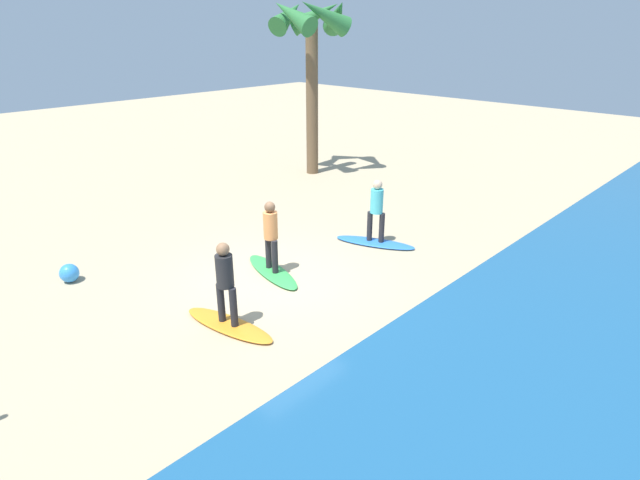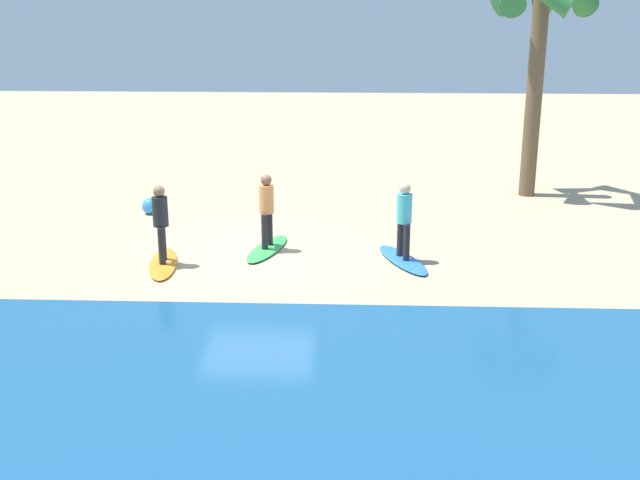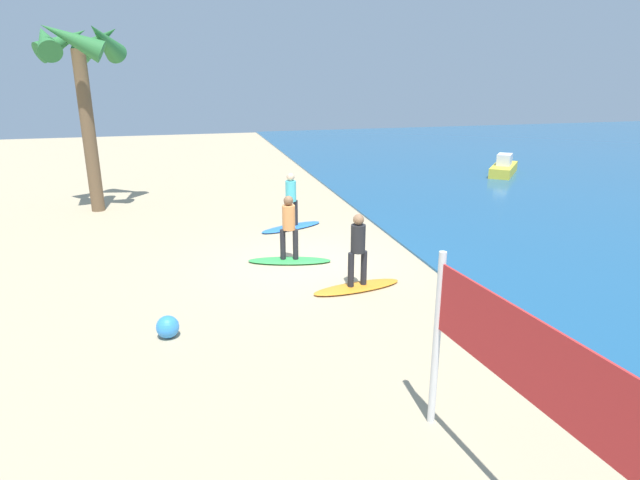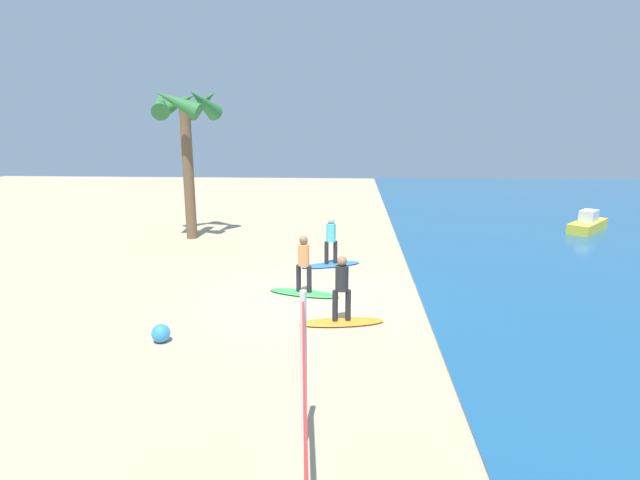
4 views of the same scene
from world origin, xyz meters
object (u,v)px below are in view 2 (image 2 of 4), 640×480
Objects in this scene: surfboard_green at (267,248)px; surfer_orange at (161,218)px; beach_ball at (150,206)px; surfer_green at (267,206)px; surfboard_blue at (403,260)px; surfboard_orange at (163,264)px; palm_tree at (541,12)px; surfer_blue at (404,215)px.

surfer_orange reaches higher than surfboard_green.
beach_ball is at bearing -116.91° from surfboard_green.
surfboard_blue is at bearing 167.54° from surfer_green.
surfer_green reaches higher than surfboard_orange.
surfboard_blue is 0.33× the size of palm_tree.
surfer_orange is (-0.00, 0.00, 0.99)m from surfboard_orange.
surfboard_blue and surfboard_orange have the same top height.
surfboard_green is 1.00× the size of surfboard_orange.
surfboard_blue is at bearing 91.67° from surfboard_green.
surfer_blue is at bearing 57.51° from palm_tree.
surfboard_orange is (5.05, 0.46, 0.00)m from surfboard_blue.
surfboard_orange is (2.08, 1.12, -0.99)m from surfer_green.
surfer_orange is at bearing 28.25° from surfer_green.
surfboard_blue and surfboard_green have the same top height.
surfer_green reaches higher than beach_ball.
surfer_green is (2.97, -0.66, 0.00)m from surfer_blue.
beach_ball is (1.29, -4.06, 0.16)m from surfboard_orange.
surfer_green is 9.58m from palm_tree.
surfboard_blue is 5.17m from surfer_orange.
palm_tree reaches higher than surfer_green.
surfboard_orange is at bearing -106.42° from surfboard_blue.
palm_tree is (-8.92, -6.53, 4.98)m from surfboard_orange.
surfer_blue is 3.04m from surfer_green.
palm_tree is at bearing 125.87° from surfboard_blue.
surfer_green is (0.00, 0.00, 0.99)m from surfboard_green.
surfer_orange is at bearing -47.62° from surfboard_green.
palm_tree reaches higher than surfer_blue.
palm_tree is at bearing 117.03° from surfboard_orange.
palm_tree reaches higher than surfboard_orange.
surfer_blue and surfer_orange have the same top height.
surfboard_green is 5.05× the size of beach_ball.
surfboard_green is 2.56m from surfer_orange.
surfboard_green is 4.48m from beach_ball.
surfer_blue reaches higher than surfboard_orange.
surfer_blue is at bearing 150.47° from beach_ball.
palm_tree is (-6.83, -5.41, 4.98)m from surfboard_green.
surfer_green is 0.78× the size of surfboard_orange.
surfboard_green is at bearing 0.00° from surfer_green.
surfboard_blue is at bearing 150.47° from beach_ball.
palm_tree is at bearing -166.39° from beach_ball.
surfer_green is at bearing 38.36° from palm_tree.
surfer_green is 4.55m from beach_ball.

